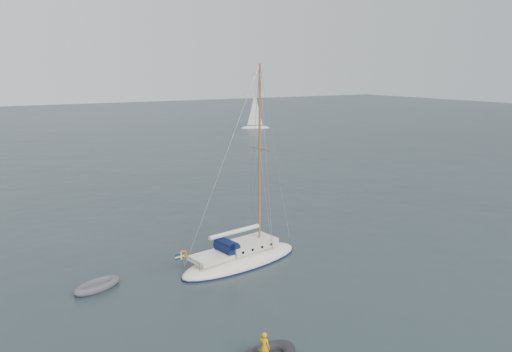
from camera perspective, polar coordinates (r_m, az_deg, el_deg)
ground at (r=31.74m, az=-1.54°, el=-8.80°), size 300.00×300.00×0.00m
sailboat at (r=29.81m, az=-1.73°, el=-8.32°), size 8.56×2.57×12.19m
dinghy at (r=28.13m, az=-17.71°, el=-11.86°), size 2.71×1.23×0.39m
distant_yacht_b at (r=98.09m, az=-0.12°, el=7.34°), size 5.67×3.02×7.51m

